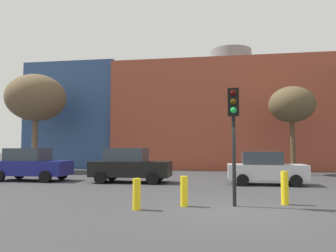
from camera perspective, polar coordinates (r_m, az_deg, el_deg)
name	(u,v)px	position (r m, az deg, el deg)	size (l,w,h in m)	color
ground_plane	(233,212)	(9.93, 11.38, -14.50)	(200.00, 200.00, 0.00)	#38383A
building_backdrop	(232,117)	(32.47, 11.08, 1.53)	(38.42, 10.83, 11.46)	#9E4733
parked_car_0	(31,165)	(20.08, -22.88, -6.23)	(4.22, 2.07, 1.83)	navy
parked_car_1	(130,165)	(17.74, -6.70, -6.85)	(4.23, 2.08, 1.84)	black
parked_car_2	(265,168)	(17.24, 16.62, -7.10)	(3.82, 1.88, 1.65)	silver
traffic_light_island	(233,119)	(10.70, 11.39, 1.23)	(0.36, 0.36, 3.78)	black
bare_tree_1	(36,98)	(28.18, -22.10, 4.53)	(4.67, 4.67, 7.72)	brown
bare_tree_2	(292,105)	(24.30, 20.85, 3.43)	(3.14, 3.14, 6.13)	brown
bollard_yellow_0	(184,191)	(10.54, 2.84, -11.33)	(0.24, 0.24, 0.95)	yellow
bollard_yellow_1	(285,188)	(11.49, 19.75, -10.15)	(0.24, 0.24, 1.08)	yellow
bollard_yellow_2	(137,194)	(10.01, -5.50, -11.77)	(0.24, 0.24, 0.93)	yellow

